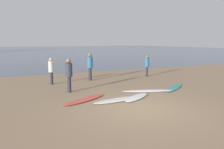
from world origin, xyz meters
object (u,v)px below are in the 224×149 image
(surfboard_3, at_px, (148,91))
(person_1, at_px, (90,64))
(person_3, at_px, (51,69))
(surfboard_2, at_px, (137,97))
(person_2, at_px, (147,64))
(surfboard_1, at_px, (117,100))
(surfboard_0, at_px, (85,99))
(surfboard_4, at_px, (174,87))
(person_0, at_px, (69,73))

(surfboard_3, relative_size, person_1, 1.47)
(person_1, relative_size, person_3, 1.13)
(person_1, bearing_deg, surfboard_2, -172.73)
(person_3, bearing_deg, person_2, -78.13)
(surfboard_1, xyz_separation_m, person_3, (-2.06, 4.94, 0.92))
(surfboard_0, relative_size, surfboard_4, 0.90)
(surfboard_1, relative_size, person_0, 1.35)
(surfboard_1, relative_size, surfboard_4, 0.89)
(surfboard_2, distance_m, person_2, 6.38)
(surfboard_2, relative_size, surfboard_3, 0.71)
(surfboard_0, relative_size, surfboard_2, 1.23)
(person_0, distance_m, person_2, 6.92)
(surfboard_2, bearing_deg, surfboard_1, 150.00)
(person_0, bearing_deg, surfboard_0, 26.33)
(surfboard_4, relative_size, person_2, 1.67)
(person_3, bearing_deg, person_1, -72.37)
(person_2, relative_size, person_3, 0.97)
(surfboard_0, xyz_separation_m, surfboard_3, (3.43, 0.22, 0.01))
(surfboard_3, distance_m, person_0, 4.14)
(surfboard_0, bearing_deg, person_1, 40.68)
(surfboard_0, height_order, person_2, person_2)
(person_1, distance_m, person_2, 4.36)
(surfboard_0, xyz_separation_m, surfboard_2, (2.28, -0.62, 0.00))
(person_2, xyz_separation_m, person_3, (-6.91, -0.12, 0.03))
(surfboard_0, height_order, surfboard_1, surfboard_0)
(surfboard_1, distance_m, person_0, 3.05)
(surfboard_3, xyz_separation_m, surfboard_4, (1.88, 0.15, -0.02))
(person_0, relative_size, person_1, 0.95)
(person_0, bearing_deg, surfboard_1, 49.76)
(person_2, bearing_deg, person_3, 41.57)
(person_0, bearing_deg, surfboard_2, 64.09)
(surfboard_0, xyz_separation_m, surfboard_1, (1.27, -0.66, -0.00))
(person_3, bearing_deg, person_0, -157.74)
(surfboard_0, bearing_deg, surfboard_1, -55.69)
(person_0, relative_size, person_3, 1.07)
(surfboard_1, bearing_deg, person_1, 78.05)
(surfboard_3, height_order, surfboard_4, surfboard_3)
(surfboard_1, height_order, surfboard_2, surfboard_2)
(person_1, distance_m, person_3, 2.58)
(surfboard_3, xyz_separation_m, person_3, (-4.22, 4.06, 0.91))
(surfboard_4, distance_m, person_0, 5.85)
(surfboard_3, bearing_deg, person_0, 174.99)
(surfboard_0, xyz_separation_m, person_2, (6.12, 4.40, 0.89))
(surfboard_2, distance_m, person_3, 5.85)
(surfboard_3, xyz_separation_m, person_0, (-3.71, 1.55, 0.97))
(person_2, bearing_deg, surfboard_3, 97.76)
(surfboard_2, bearing_deg, surfboard_0, 132.59)
(person_3, bearing_deg, surfboard_4, -111.84)
(person_3, bearing_deg, surfboard_0, -158.65)
(person_2, bearing_deg, surfboard_0, 76.29)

